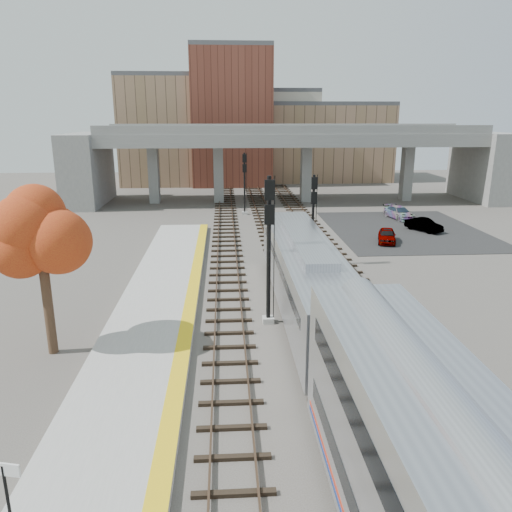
{
  "coord_description": "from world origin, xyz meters",
  "views": [
    {
      "loc": [
        -3.32,
        -17.79,
        10.71
      ],
      "look_at": [
        -1.48,
        10.97,
        2.5
      ],
      "focal_mm": 35.0,
      "sensor_mm": 36.0,
      "label": 1
    }
  ],
  "objects_px": {
    "signal_mast_mid": "(313,223)",
    "car_c": "(399,213)",
    "car_a": "(387,235)",
    "tree": "(39,235)",
    "locomotive": "(305,275)",
    "car_b": "(424,225)",
    "signal_mast_near": "(269,251)",
    "signal_mast_far": "(245,185)"
  },
  "relations": [
    {
      "from": "signal_mast_mid",
      "to": "car_c",
      "type": "bearing_deg",
      "value": 53.0
    },
    {
      "from": "signal_mast_mid",
      "to": "car_a",
      "type": "xyz_separation_m",
      "value": [
        7.61,
        6.19,
        -2.55
      ]
    },
    {
      "from": "tree",
      "to": "locomotive",
      "type": "bearing_deg",
      "value": 17.14
    },
    {
      "from": "car_b",
      "to": "signal_mast_mid",
      "type": "bearing_deg",
      "value": -170.29
    },
    {
      "from": "signal_mast_near",
      "to": "tree",
      "type": "height_order",
      "value": "signal_mast_near"
    },
    {
      "from": "locomotive",
      "to": "car_c",
      "type": "bearing_deg",
      "value": 60.83
    },
    {
      "from": "signal_mast_far",
      "to": "signal_mast_mid",
      "type": "bearing_deg",
      "value": -78.18
    },
    {
      "from": "locomotive",
      "to": "signal_mast_near",
      "type": "xyz_separation_m",
      "value": [
        -2.1,
        -1.07,
        1.72
      ]
    },
    {
      "from": "signal_mast_near",
      "to": "car_a",
      "type": "bearing_deg",
      "value": 54.61
    },
    {
      "from": "car_b",
      "to": "car_a",
      "type": "bearing_deg",
      "value": -169.99
    },
    {
      "from": "signal_mast_far",
      "to": "car_a",
      "type": "relative_size",
      "value": 1.87
    },
    {
      "from": "locomotive",
      "to": "signal_mast_mid",
      "type": "distance_m",
      "value": 9.48
    },
    {
      "from": "locomotive",
      "to": "tree",
      "type": "distance_m",
      "value": 13.42
    },
    {
      "from": "signal_mast_far",
      "to": "car_a",
      "type": "distance_m",
      "value": 17.99
    },
    {
      "from": "signal_mast_near",
      "to": "signal_mast_mid",
      "type": "distance_m",
      "value": 11.11
    },
    {
      "from": "tree",
      "to": "car_c",
      "type": "relative_size",
      "value": 1.73
    },
    {
      "from": "signal_mast_mid",
      "to": "car_c",
      "type": "relative_size",
      "value": 1.5
    },
    {
      "from": "signal_mast_near",
      "to": "car_a",
      "type": "xyz_separation_m",
      "value": [
        11.71,
        16.48,
        -3.34
      ]
    },
    {
      "from": "signal_mast_far",
      "to": "car_c",
      "type": "bearing_deg",
      "value": -12.12
    },
    {
      "from": "signal_mast_near",
      "to": "car_b",
      "type": "xyz_separation_m",
      "value": [
        16.58,
        20.51,
        -3.35
      ]
    },
    {
      "from": "signal_mast_near",
      "to": "signal_mast_far",
      "type": "distance_m",
      "value": 29.89
    },
    {
      "from": "signal_mast_mid",
      "to": "locomotive",
      "type": "bearing_deg",
      "value": -102.24
    },
    {
      "from": "locomotive",
      "to": "signal_mast_near",
      "type": "bearing_deg",
      "value": -153.01
    },
    {
      "from": "signal_mast_far",
      "to": "tree",
      "type": "height_order",
      "value": "tree"
    },
    {
      "from": "signal_mast_near",
      "to": "tree",
      "type": "xyz_separation_m",
      "value": [
        -10.31,
        -2.76,
        1.66
      ]
    },
    {
      "from": "signal_mast_near",
      "to": "car_b",
      "type": "relative_size",
      "value": 2.12
    },
    {
      "from": "car_c",
      "to": "car_a",
      "type": "bearing_deg",
      "value": -126.42
    },
    {
      "from": "signal_mast_near",
      "to": "tree",
      "type": "distance_m",
      "value": 10.8
    },
    {
      "from": "car_a",
      "to": "car_c",
      "type": "xyz_separation_m",
      "value": [
        4.53,
        9.91,
        0.03
      ]
    },
    {
      "from": "signal_mast_near",
      "to": "car_c",
      "type": "height_order",
      "value": "signal_mast_near"
    },
    {
      "from": "locomotive",
      "to": "signal_mast_mid",
      "type": "bearing_deg",
      "value": 77.76
    },
    {
      "from": "signal_mast_mid",
      "to": "tree",
      "type": "xyz_separation_m",
      "value": [
        -14.41,
        -13.05,
        2.45
      ]
    },
    {
      "from": "tree",
      "to": "car_a",
      "type": "bearing_deg",
      "value": 41.15
    },
    {
      "from": "car_a",
      "to": "car_c",
      "type": "distance_m",
      "value": 10.9
    },
    {
      "from": "car_a",
      "to": "car_b",
      "type": "relative_size",
      "value": 0.98
    },
    {
      "from": "signal_mast_mid",
      "to": "tree",
      "type": "distance_m",
      "value": 19.59
    },
    {
      "from": "signal_mast_far",
      "to": "car_b",
      "type": "distance_m",
      "value": 19.22
    },
    {
      "from": "signal_mast_far",
      "to": "tree",
      "type": "distance_m",
      "value": 34.31
    },
    {
      "from": "signal_mast_near",
      "to": "locomotive",
      "type": "bearing_deg",
      "value": 26.99
    },
    {
      "from": "tree",
      "to": "car_b",
      "type": "xyz_separation_m",
      "value": [
        26.89,
        23.27,
        -5.01
      ]
    },
    {
      "from": "signal_mast_far",
      "to": "tree",
      "type": "bearing_deg",
      "value": -107.53
    },
    {
      "from": "locomotive",
      "to": "tree",
      "type": "xyz_separation_m",
      "value": [
        -12.41,
        -3.83,
        3.38
      ]
    }
  ]
}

